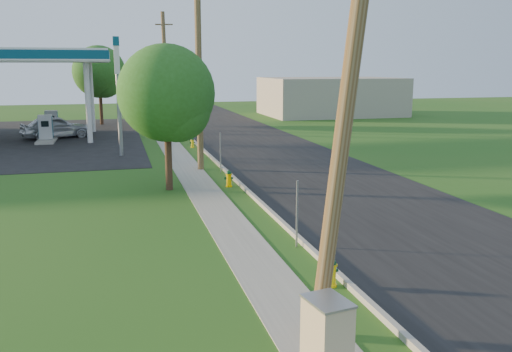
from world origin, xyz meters
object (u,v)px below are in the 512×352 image
Objects in this scene: hydrant_near at (332,272)px; car_silver at (56,127)px; price_pylon at (117,63)px; hydrant_mid at (229,178)px; fuel_pump_ne at (46,132)px; tree_verge at (169,97)px; utility_pole_far at (165,71)px; utility_pole_mid at (199,72)px; hydrant_far at (192,143)px; tree_lot at (100,74)px; utility_pole_near at (348,90)px; fuel_pump_se at (52,126)px; utility_cabinet at (327,339)px.

hydrant_near is 0.15× the size of car_silver.
hydrant_mid is (4.48, -9.83, -5.06)m from price_pylon.
fuel_pump_ne is 30.36m from hydrant_near.
car_silver is (-6.48, 19.27, -3.14)m from tree_verge.
utility_pole_far is 34.09m from hydrant_near.
utility_pole_mid reaches higher than hydrant_far.
tree_lot is at bearing 96.69° from tree_verge.
hydrant_near is (0.72, 2.21, -4.44)m from utility_pole_near.
fuel_pump_se is 0.65× the size of car_silver.
utility_pole_mid is at bearing -94.83° from hydrant_far.
utility_pole_near is 2.96× the size of fuel_pump_ne.
tree_lot is 10.66× the size of hydrant_far.
tree_lot reaches higher than car_silver.
utility_pole_near is at bearing -73.98° from fuel_pump_ne.
utility_pole_near is at bearing 58.43° from utility_cabinet.
price_pylon is at bearing -173.62° from car_silver.
hydrant_far is (0.07, 12.03, -0.05)m from hydrant_mid.
tree_lot is at bearing 101.65° from hydrant_mid.
car_silver is at bearing 108.59° from tree_verge.
utility_cabinet is (-0.87, -37.42, -4.09)m from utility_pole_far.
car_silver is (-8.99, 19.27, 0.46)m from hydrant_mid.
hydrant_mid is (5.83, -28.27, -4.18)m from tree_lot.
utility_pole_near reaches higher than utility_cabinet.
hydrant_near is 3.97m from utility_cabinet.
fuel_pump_se is 4.35× the size of hydrant_near.
hydrant_mid is at bearing -88.52° from utility_pole_far.
utility_pole_far is 14.33× the size of hydrant_far.
fuel_pump_se is at bearing 90.00° from fuel_pump_ne.
price_pylon is at bearing 114.50° from hydrant_mid.
utility_pole_mid reaches higher than hydrant_near.
car_silver is at bearing 106.55° from hydrant_near.
tree_verge reaches higher than utility_cabinet.
tree_lot is at bearing 62.28° from fuel_pump_se.
fuel_pump_ne is 0.52× the size of tree_verge.
fuel_pump_ne is 2.25× the size of utility_cabinet.
price_pylon is 0.97× the size of tree_lot.
hydrant_mid is at bearing 84.51° from utility_cabinet.
fuel_pump_ne reaches higher than hydrant_mid.
tree_verge is 9.30× the size of hydrant_far.
utility_pole_mid is 9.01m from hydrant_far.
utility_pole_mid is 6.76m from price_pylon.
utility_pole_mid is 13.31× the size of hydrant_near.
fuel_pump_ne is at bearing 108.48° from hydrant_near.
utility_cabinet is (8.03, -36.42, -0.01)m from fuel_pump_se.
price_pylon reaches higher than hydrant_near.
car_silver is at bearing 104.33° from utility_pole_near.
utility_pole_far is 37.65m from utility_cabinet.
utility_cabinet is (-1.59, -3.62, 0.35)m from hydrant_near.
tree_lot is 4.97× the size of utility_cabinet.
utility_pole_mid is 4.84m from tree_verge.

